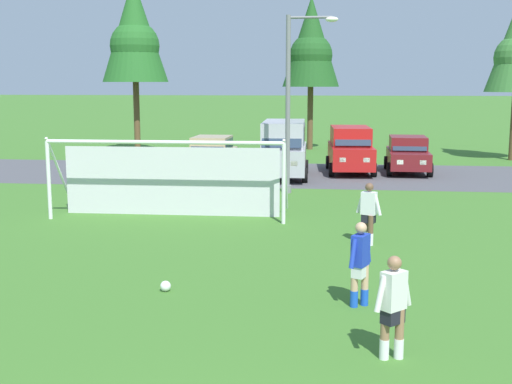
% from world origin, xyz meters
% --- Properties ---
extents(ground_plane, '(400.00, 400.00, 0.00)m').
position_xyz_m(ground_plane, '(0.00, 15.00, 0.00)').
color(ground_plane, '#3D7028').
extents(parking_lot_strip, '(52.00, 8.40, 0.01)m').
position_xyz_m(parking_lot_strip, '(0.00, 25.49, 0.00)').
color(parking_lot_strip, '#4C4C51').
rests_on(parking_lot_strip, ground).
extents(soccer_ball, '(0.22, 0.22, 0.22)m').
position_xyz_m(soccer_ball, '(-1.88, 7.67, 0.11)').
color(soccer_ball, white).
rests_on(soccer_ball, ground).
extents(soccer_goal, '(7.45, 2.07, 2.57)m').
position_xyz_m(soccer_goal, '(-3.66, 15.24, 1.29)').
color(soccer_goal, white).
rests_on(soccer_goal, ground).
extents(player_striker_near, '(0.47, 0.66, 1.64)m').
position_xyz_m(player_striker_near, '(2.03, 7.22, 0.82)').
color(player_striker_near, tan).
rests_on(player_striker_near, ground).
extents(player_midfield_center, '(0.68, 0.43, 1.64)m').
position_xyz_m(player_midfield_center, '(2.43, 12.23, 0.82)').
color(player_midfield_center, brown).
rests_on(player_midfield_center, ground).
extents(player_winger_left, '(0.64, 0.52, 1.64)m').
position_xyz_m(player_winger_left, '(2.44, 4.81, 0.82)').
color(player_winger_left, '#936B4C').
rests_on(player_winger_left, ground).
extents(parked_car_slot_far_left, '(2.12, 4.24, 1.72)m').
position_xyz_m(parked_car_slot_far_left, '(-4.23, 25.52, 0.88)').
color(parked_car_slot_far_left, tan).
rests_on(parked_car_slot_far_left, ground).
extents(parked_car_slot_left, '(2.31, 4.86, 2.52)m').
position_xyz_m(parked_car_slot_left, '(-0.74, 24.47, 1.34)').
color(parked_car_slot_left, '#B2B2BC').
rests_on(parked_car_slot_left, ground).
extents(parked_car_slot_center_left, '(2.34, 4.70, 2.16)m').
position_xyz_m(parked_car_slot_center_left, '(2.27, 26.45, 1.11)').
color(parked_car_slot_center_left, red).
rests_on(parked_car_slot_center_left, ground).
extents(parked_car_slot_center, '(2.12, 4.24, 1.72)m').
position_xyz_m(parked_car_slot_center, '(4.96, 26.65, 0.88)').
color(parked_car_slot_center, maroon).
rests_on(parked_car_slot_center, ground).
extents(tree_left_edge, '(3.83, 3.83, 10.21)m').
position_xyz_m(tree_left_edge, '(-10.17, 33.32, 7.02)').
color(tree_left_edge, brown).
rests_on(tree_left_edge, ground).
extents(tree_mid_left, '(3.57, 3.57, 9.52)m').
position_xyz_m(tree_mid_left, '(-0.05, 37.32, 6.54)').
color(tree_mid_left, brown).
rests_on(tree_mid_left, ground).
extents(street_lamp, '(2.00, 0.32, 6.71)m').
position_xyz_m(street_lamp, '(-0.09, 20.22, 3.49)').
color(street_lamp, slate).
rests_on(street_lamp, ground).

